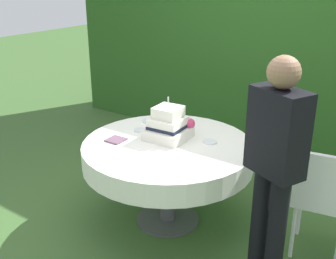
{
  "coord_description": "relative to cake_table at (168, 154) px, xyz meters",
  "views": [
    {
      "loc": [
        1.78,
        -2.54,
        2.07
      ],
      "look_at": [
        -0.03,
        0.04,
        0.83
      ],
      "focal_mm": 44.48,
      "sensor_mm": 36.0,
      "label": 1
    }
  ],
  "objects": [
    {
      "name": "ground_plane",
      "position": [
        0.0,
        0.0,
        -0.63
      ],
      "size": [
        20.0,
        20.0,
        0.0
      ],
      "primitive_type": "plane",
      "color": "#3D602D"
    },
    {
      "name": "foliage_hedge",
      "position": [
        0.0,
        2.21,
        0.81
      ],
      "size": [
        5.48,
        0.68,
        2.88
      ],
      "primitive_type": "cube",
      "color": "#28561E",
      "rests_on": "ground_plane"
    },
    {
      "name": "cake_table",
      "position": [
        0.0,
        0.0,
        0.0
      ],
      "size": [
        1.4,
        1.4,
        0.73
      ],
      "color": "#4C4C51",
      "rests_on": "ground_plane"
    },
    {
      "name": "wedding_cake",
      "position": [
        -0.05,
        0.09,
        0.21
      ],
      "size": [
        0.34,
        0.36,
        0.36
      ],
      "color": "white",
      "rests_on": "cake_table"
    },
    {
      "name": "serving_plate_near",
      "position": [
        0.27,
        0.21,
        0.1
      ],
      "size": [
        0.12,
        0.12,
        0.01
      ],
      "primitive_type": "cylinder",
      "color": "white",
      "rests_on": "cake_table"
    },
    {
      "name": "serving_plate_far",
      "position": [
        -0.36,
        0.08,
        0.1
      ],
      "size": [
        0.11,
        0.11,
        0.01
      ],
      "primitive_type": "cylinder",
      "color": "white",
      "rests_on": "cake_table"
    },
    {
      "name": "serving_plate_left",
      "position": [
        -0.42,
        0.31,
        0.1
      ],
      "size": [
        0.15,
        0.15,
        0.01
      ],
      "primitive_type": "cylinder",
      "color": "white",
      "rests_on": "cake_table"
    },
    {
      "name": "napkin_stack",
      "position": [
        -0.38,
        -0.2,
        0.11
      ],
      "size": [
        0.14,
        0.14,
        0.01
      ],
      "primitive_type": "cube",
      "rotation": [
        0.0,
        0.0,
        0.02
      ],
      "color": "#6B4C60",
      "rests_on": "cake_table"
    },
    {
      "name": "garden_chair",
      "position": [
        1.2,
        0.23,
        -0.09
      ],
      "size": [
        0.46,
        0.46,
        0.89
      ],
      "color": "white",
      "rests_on": "ground_plane"
    },
    {
      "name": "standing_person",
      "position": [
        0.98,
        -0.23,
        0.3
      ],
      "size": [
        0.41,
        0.33,
        1.6
      ],
      "color": "black",
      "rests_on": "ground_plane"
    }
  ]
}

